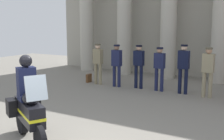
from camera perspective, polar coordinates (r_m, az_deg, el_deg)
The scene contains 9 objects.
colonnade_backdrop at distance 13.95m, azimuth 12.13°, elevation 12.54°, with size 13.15×1.59×6.59m.
officer_in_row_0 at distance 11.80m, azimuth -2.84°, elevation 1.90°, with size 0.40×0.25×1.70m.
officer_in_row_1 at distance 11.33m, azimuth 0.94°, elevation 1.59°, with size 0.40×0.25×1.70m.
officer_in_row_2 at distance 11.08m, azimuth 5.39°, elevation 1.41°, with size 0.40×0.25×1.70m.
officer_in_row_3 at distance 10.74m, azimuth 9.50°, elevation 0.91°, with size 0.40×0.25×1.65m.
officer_in_row_4 at distance 10.47m, azimuth 14.16°, elevation 0.98°, with size 0.40×0.25×1.79m.
officer_in_row_5 at distance 10.17m, azimuth 18.70°, elevation 0.32°, with size 0.40×0.25×1.73m.
motorcycle_with_rider at distance 6.26m, azimuth -16.45°, elevation -7.16°, with size 1.87×1.20×1.90m.
briefcase_on_ground at distance 12.36m, azimuth -4.67°, elevation -1.63°, with size 0.10×0.32×0.36m, color brown.
Camera 1 is at (3.80, -3.57, 2.54)m, focal length 45.57 mm.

